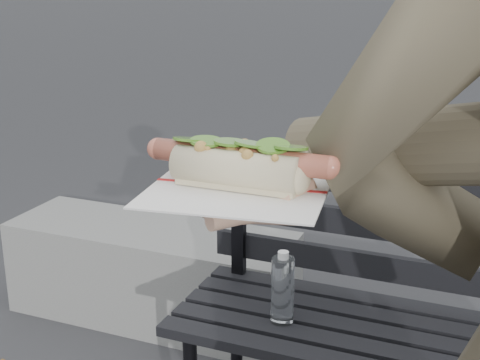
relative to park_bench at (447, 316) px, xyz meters
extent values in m
cylinder|color=black|center=(-0.66, 0.10, -0.30)|extent=(0.04, 0.04, 0.45)
cube|color=black|center=(0.01, -0.07, -0.06)|extent=(1.50, 0.07, 0.03)
cube|color=black|center=(0.01, 0.02, -0.06)|extent=(1.50, 0.07, 0.03)
cube|color=black|center=(0.01, 0.11, -0.06)|extent=(1.50, 0.07, 0.03)
cube|color=black|center=(-0.66, 0.12, 0.15)|extent=(0.04, 0.03, 0.42)
cube|color=black|center=(0.01, 0.14, 0.05)|extent=(1.50, 0.02, 0.08)
cube|color=black|center=(0.01, 0.14, 0.18)|extent=(1.50, 0.02, 0.08)
cube|color=black|center=(0.01, 0.14, 0.31)|extent=(1.50, 0.02, 0.08)
cylinder|color=white|center=(-0.43, -0.12, 0.05)|extent=(0.06, 0.06, 0.19)
cylinder|color=white|center=(-0.43, -0.12, 0.16)|extent=(0.03, 0.03, 0.02)
cube|color=slate|center=(-1.22, 0.52, -0.32)|extent=(1.20, 0.40, 0.40)
cylinder|color=#D8A384|center=(-0.13, -1.05, 0.66)|extent=(0.09, 0.08, 0.07)
ellipsoid|color=#D8A384|center=(-0.17, -1.06, 0.65)|extent=(0.10, 0.11, 0.03)
cylinder|color=#D8A384|center=(-0.22, -1.09, 0.65)|extent=(0.05, 0.02, 0.02)
cylinder|color=#D8A384|center=(-0.22, -1.07, 0.65)|extent=(0.05, 0.02, 0.02)
cylinder|color=#D8A384|center=(-0.22, -1.05, 0.65)|extent=(0.05, 0.02, 0.02)
cylinder|color=#D8A384|center=(-0.22, -1.03, 0.65)|extent=(0.05, 0.02, 0.02)
cylinder|color=#D8A384|center=(-0.16, -1.12, 0.65)|extent=(0.04, 0.05, 0.02)
cube|color=white|center=(-0.17, -1.06, 0.67)|extent=(0.21, 0.21, 0.00)
cube|color=#B21E1E|center=(-0.17, -1.06, 0.67)|extent=(0.19, 0.03, 0.00)
cylinder|color=#B85D46|center=(-0.17, -1.06, 0.70)|extent=(0.20, 0.02, 0.02)
sphere|color=#B85D46|center=(-0.27, -1.06, 0.70)|extent=(0.03, 0.02, 0.02)
sphere|color=#B85D46|center=(-0.07, -1.06, 0.70)|extent=(0.02, 0.02, 0.02)
sphere|color=#9E6B2D|center=(-0.15, -1.08, 0.71)|extent=(0.01, 0.01, 0.01)
sphere|color=#9E6B2D|center=(-0.14, -1.06, 0.71)|extent=(0.01, 0.01, 0.01)
sphere|color=#9E6B2D|center=(-0.12, -1.08, 0.71)|extent=(0.01, 0.01, 0.01)
sphere|color=#9E6B2D|center=(-0.20, -1.06, 0.70)|extent=(0.01, 0.01, 0.01)
sphere|color=#9E6B2D|center=(-0.13, -1.04, 0.71)|extent=(0.01, 0.01, 0.01)
sphere|color=#9E6B2D|center=(-0.13, -1.07, 0.70)|extent=(0.01, 0.01, 0.01)
sphere|color=#9E6B2D|center=(-0.12, -1.06, 0.70)|extent=(0.01, 0.01, 0.01)
sphere|color=#9E6B2D|center=(-0.12, -1.08, 0.70)|extent=(0.01, 0.01, 0.01)
sphere|color=#9E6B2D|center=(-0.14, -1.04, 0.71)|extent=(0.01, 0.01, 0.01)
sphere|color=#9E6B2D|center=(-0.12, -1.05, 0.70)|extent=(0.01, 0.01, 0.01)
sphere|color=#9E6B2D|center=(-0.23, -1.05, 0.71)|extent=(0.01, 0.01, 0.01)
sphere|color=#9E6B2D|center=(-0.20, -1.08, 0.71)|extent=(0.01, 0.01, 0.01)
sphere|color=#9E6B2D|center=(-0.18, -1.07, 0.71)|extent=(0.01, 0.01, 0.01)
sphere|color=#9E6B2D|center=(-0.17, -1.04, 0.71)|extent=(0.01, 0.01, 0.01)
sphere|color=#9E6B2D|center=(-0.14, -1.05, 0.71)|extent=(0.01, 0.01, 0.01)
sphere|color=#9E6B2D|center=(-0.13, -1.07, 0.71)|extent=(0.01, 0.01, 0.01)
sphere|color=#9E6B2D|center=(-0.13, -1.06, 0.71)|extent=(0.01, 0.01, 0.01)
sphere|color=#9E6B2D|center=(-0.16, -1.07, 0.71)|extent=(0.01, 0.01, 0.01)
sphere|color=#9E6B2D|center=(-0.11, -1.05, 0.70)|extent=(0.01, 0.01, 0.01)
sphere|color=#9E6B2D|center=(-0.11, -1.04, 0.71)|extent=(0.01, 0.01, 0.01)
sphere|color=#9E6B2D|center=(-0.21, -1.06, 0.70)|extent=(0.01, 0.01, 0.01)
sphere|color=#9E6B2D|center=(-0.23, -1.06, 0.71)|extent=(0.01, 0.01, 0.01)
sphere|color=#9E6B2D|center=(-0.21, -1.08, 0.71)|extent=(0.01, 0.01, 0.01)
sphere|color=#9E6B2D|center=(-0.17, -1.08, 0.71)|extent=(0.01, 0.01, 0.01)
sphere|color=#9E6B2D|center=(-0.19, -1.04, 0.70)|extent=(0.01, 0.01, 0.01)
sphere|color=#9E6B2D|center=(-0.18, -1.07, 0.71)|extent=(0.01, 0.01, 0.01)
cylinder|color=#4E8725|center=(-0.23, -1.06, 0.71)|extent=(0.04, 0.04, 0.01)
cylinder|color=#4E8725|center=(-0.21, -1.06, 0.72)|extent=(0.04, 0.04, 0.01)
cylinder|color=#4E8725|center=(-0.18, -1.06, 0.72)|extent=(0.04, 0.04, 0.01)
cylinder|color=#4E8725|center=(-0.16, -1.06, 0.72)|extent=(0.04, 0.04, 0.01)
cylinder|color=#4E8725|center=(-0.13, -1.06, 0.72)|extent=(0.04, 0.04, 0.01)
cylinder|color=#4E8725|center=(-0.11, -1.06, 0.72)|extent=(0.04, 0.04, 0.01)
cube|color=brown|center=(-1.35, 1.35, -0.52)|extent=(0.05, 0.05, 0.00)
cube|color=brown|center=(-2.02, 1.19, -0.52)|extent=(0.06, 0.07, 0.00)
camera|label=1|loc=(0.09, -1.70, 0.89)|focal=50.00mm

